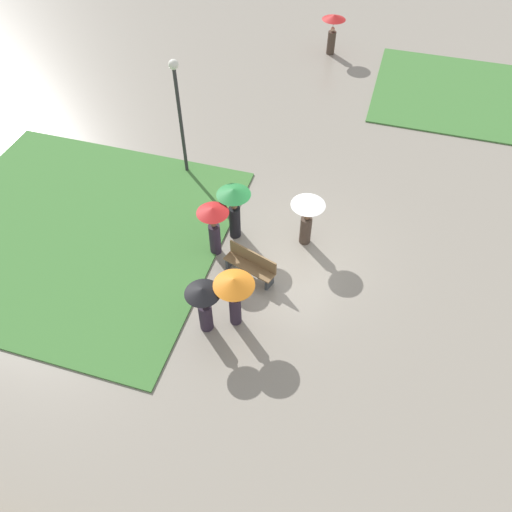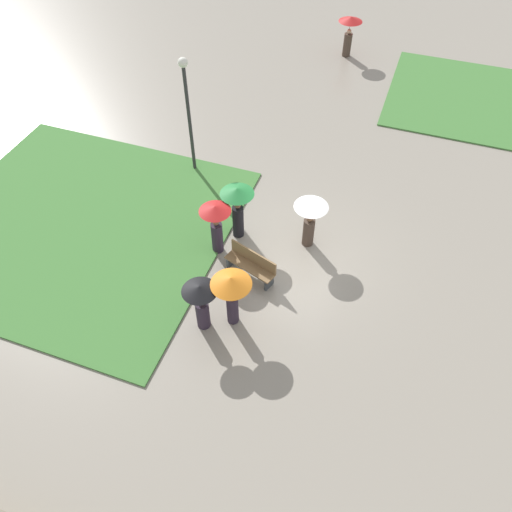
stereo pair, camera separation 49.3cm
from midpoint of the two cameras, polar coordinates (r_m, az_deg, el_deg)
The scene contains 11 objects.
ground_plane at distance 15.67m, azimuth 5.74°, elevation 0.25°, with size 90.00×90.00×0.00m, color gray.
lawn_patch_near at distance 17.34m, azimuth -18.65°, elevation 3.38°, with size 9.49×8.93×0.06m.
lawn_patch_far at distance 24.65m, azimuth 26.80°, elevation 15.19°, with size 9.46×6.58×0.06m.
park_bench at distance 14.71m, azimuth 0.41°, elevation -0.92°, with size 1.68×0.91×0.90m.
lamp_post at distance 17.22m, azimuth -7.01°, elevation 17.07°, with size 0.32×0.32×4.27m.
crowd_person_green at distance 15.24m, azimuth -1.20°, elevation 6.00°, with size 1.04×1.04×1.94m.
crowd_person_red at distance 14.86m, azimuth -3.65°, elevation 3.87°, with size 0.96×0.96×1.85m.
crowd_person_orange at distance 12.93m, azimuth -1.74°, elevation -3.80°, with size 1.09×1.09×1.87m.
crowd_person_white at distance 15.08m, azimuth 7.19°, elevation 4.90°, with size 1.04×1.04×1.84m.
crowd_person_black at distance 13.12m, azimuth -5.24°, elevation -5.11°, with size 0.95×0.95×1.71m.
lone_walker_far_path at distance 25.94m, azimuth 11.21°, elevation 24.08°, with size 1.10×1.10×1.84m.
Camera 2 is at (2.25, -10.25, 11.61)m, focal length 35.00 mm.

